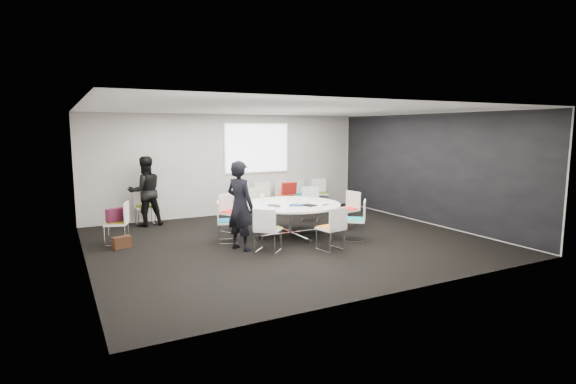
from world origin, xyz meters
name	(u,v)px	position (x,y,z in m)	size (l,w,h in m)	color
room_shell	(292,176)	(0.09, 0.00, 1.40)	(8.08, 7.08, 2.88)	black
conference_table	(291,212)	(0.30, 0.43, 0.54)	(2.21, 2.21, 0.73)	silver
projection_screen	(257,148)	(0.80, 3.46, 1.85)	(1.90, 0.03, 1.35)	white
chair_ring_a	(348,216)	(1.89, 0.49, 0.28)	(0.54, 0.55, 0.88)	silver
chair_ring_b	(310,210)	(1.48, 1.62, 0.28)	(0.64, 0.63, 0.88)	silver
chair_ring_c	(256,212)	(0.16, 2.07, 0.28)	(0.58, 0.57, 0.88)	silver
chair_ring_d	(232,220)	(-0.77, 1.41, 0.28)	(0.61, 0.61, 0.88)	silver
chair_ring_e	(228,229)	(-1.21, 0.48, 0.28)	(0.57, 0.58, 0.88)	silver
chair_ring_f	(268,238)	(-0.77, -0.60, 0.28)	(0.64, 0.64, 0.88)	silver
chair_ring_g	(331,237)	(0.39, -1.08, 0.28)	(0.53, 0.52, 0.88)	silver
chair_ring_h	(355,228)	(1.30, -0.64, 0.28)	(0.64, 0.64, 0.88)	silver
chair_back_a	(243,206)	(0.21, 3.13, 0.28)	(0.49, 0.48, 0.88)	silver
chair_back_b	(263,204)	(0.84, 3.14, 0.28)	(0.57, 0.56, 0.88)	silver
chair_back_c	(285,202)	(1.56, 3.17, 0.28)	(0.54, 0.53, 0.88)	silver
chair_back_d	(302,200)	(2.11, 3.17, 0.28)	(0.53, 0.52, 0.88)	silver
chair_back_e	(320,199)	(2.73, 3.15, 0.28)	(0.58, 0.58, 0.88)	silver
chair_spare_left	(118,231)	(-3.30, 1.41, 0.28)	(0.57, 0.57, 0.88)	silver
chair_person_back	(145,214)	(-2.43, 3.17, 0.28)	(0.48, 0.47, 0.88)	silver
person_main	(240,206)	(-1.18, -0.19, 0.89)	(0.65, 0.43, 1.78)	black
person_back	(145,191)	(-2.43, 3.00, 0.87)	(0.84, 0.66, 1.73)	black
laptop	(275,205)	(-0.16, 0.31, 0.74)	(0.34, 0.22, 0.03)	#333338
laptop_lid	(262,199)	(-0.35, 0.58, 0.86)	(0.30, 0.02, 0.22)	silver
notebook_black	(309,205)	(0.50, -0.01, 0.74)	(0.22, 0.30, 0.02)	black
tablet_folio	(295,205)	(0.24, 0.12, 0.74)	(0.26, 0.20, 0.03)	navy
papers_right	(305,200)	(0.84, 0.73, 0.73)	(0.30, 0.21, 0.00)	silver
papers_front	(320,202)	(0.94, 0.23, 0.73)	(0.30, 0.21, 0.00)	silver
cup	(290,199)	(0.47, 0.81, 0.78)	(0.08, 0.08, 0.09)	white
phone	(325,205)	(0.87, -0.10, 0.73)	(0.14, 0.07, 0.01)	black
maroon_bag	(116,215)	(-3.32, 1.41, 0.62)	(0.40, 0.14, 0.28)	#4C142A
brown_bag	(122,242)	(-3.28, 1.01, 0.12)	(0.36, 0.16, 0.24)	#361E11
red_jacket	(289,188)	(1.56, 2.94, 0.70)	(0.44, 0.10, 0.35)	#A11A13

